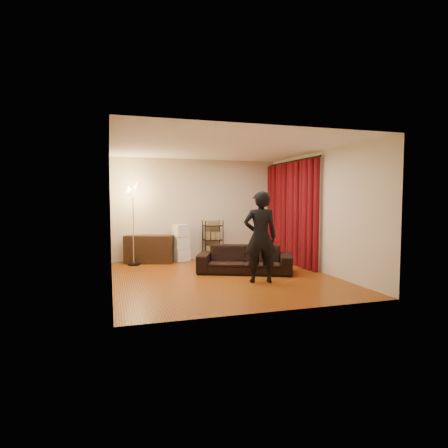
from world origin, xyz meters
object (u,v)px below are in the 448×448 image
object	(u,v)px
floor_lamp	(133,225)
media_cabinet	(149,249)
sofa	(245,259)
storage_boxes	(181,243)
person	(260,237)
wire_shelf	(213,240)

from	to	relation	value
floor_lamp	media_cabinet	bearing A→B (deg)	27.95
sofa	storage_boxes	bearing A→B (deg)	141.58
storage_boxes	media_cabinet	bearing A→B (deg)	-178.10
sofa	person	bearing A→B (deg)	-68.53
sofa	wire_shelf	world-z (taller)	wire_shelf
storage_boxes	wire_shelf	bearing A→B (deg)	1.46
storage_boxes	wire_shelf	distance (m)	0.86
wire_shelf	floor_lamp	bearing A→B (deg)	178.28
storage_boxes	person	bearing A→B (deg)	-70.49
media_cabinet	person	bearing A→B (deg)	-38.44
sofa	wire_shelf	distance (m)	1.99
sofa	floor_lamp	bearing A→B (deg)	166.50
wire_shelf	person	bearing A→B (deg)	-95.57
media_cabinet	sofa	bearing A→B (deg)	-26.76
media_cabinet	storage_boxes	bearing A→B (deg)	20.44
sofa	media_cabinet	distance (m)	2.70
wire_shelf	floor_lamp	size ratio (longest dim) A/B	0.53
sofa	wire_shelf	bearing A→B (deg)	118.70
sofa	wire_shelf	xyz separation A→B (m)	(-0.19, 1.97, 0.23)
person	wire_shelf	distance (m)	2.96
person	floor_lamp	xyz separation A→B (m)	(-2.27, 2.67, 0.10)
media_cabinet	storage_boxes	distance (m)	0.85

